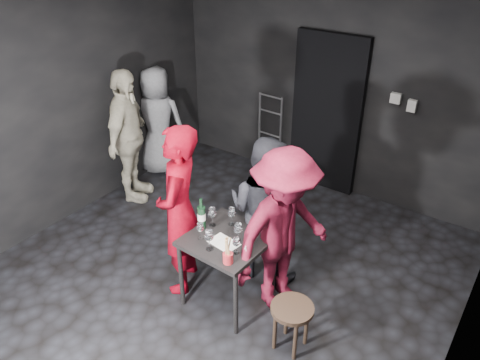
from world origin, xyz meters
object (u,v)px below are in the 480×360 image
Objects in this scene: bystander_cream at (127,127)px; breadstick_cup at (228,251)px; wine_bottle at (202,217)px; tasting_table at (228,246)px; hand_truck at (268,158)px; stool at (292,314)px; server_red at (178,198)px; woman_black at (264,206)px; bystander_grey at (158,120)px; man_maroon at (284,224)px.

bystander_cream is 2.62m from breadstick_cup.
breadstick_cup is at bearing -141.22° from bystander_cream.
bystander_cream is 6.40× the size of wine_bottle.
hand_truck is at bearing 113.80° from tasting_table.
wine_bottle reaches higher than stool.
server_red is 0.86m from woman_black.
tasting_table is 0.37m from wine_bottle.
stool is 1.47× the size of wine_bottle.
bystander_cream is at bearing 161.63° from stool.
woman_black is 0.81× the size of bystander_cream.
wine_bottle is (-0.30, -0.01, 0.22)m from tasting_table.
woman_black is (0.56, 0.61, -0.21)m from server_red.
stool is at bearing 127.34° from bystander_grey.
hand_truck is 3.20m from stool.
man_maroon reaches higher than bystander_grey.
bystander_cream is at bearing 94.73° from man_maroon.
breadstick_cup reaches higher than stool.
tasting_table is 2.34m from bystander_cream.
bystander_cream is 1.26× the size of bystander_grey.
server_red reaches higher than stool.
bystander_cream is at bearing -11.99° from woman_black.
hand_truck is at bearing 125.77° from stool.
server_red is 7.53× the size of breadstick_cup.
wine_bottle reaches higher than tasting_table.
bystander_cream reaches higher than hand_truck.
woman_black is (0.05, 0.54, 0.17)m from tasting_table.
server_red is at bearing 126.18° from man_maroon.
bystander_grey reaches higher than stool.
stool is 1.47m from server_red.
server_red reaches higher than breadstick_cup.
server_red reaches higher than woman_black.
stool is 1.21m from wine_bottle.
man_maroon is (0.44, 0.26, 0.28)m from tasting_table.
bystander_grey reaches higher than hand_truck.
bystander_grey reaches higher than tasting_table.
wine_bottle is at bearing 78.47° from server_red.
woman_black is 2.63m from bystander_grey.
breadstick_cup is (0.21, -0.28, 0.22)m from tasting_table.
bystander_cream reaches higher than breadstick_cup.
stool is at bearing 11.05° from breadstick_cup.
bystander_cream is at bearing 159.25° from tasting_table.
stool is 1.71× the size of breadstick_cup.
wine_bottle is at bearing -140.30° from bystander_cream.
tasting_table reaches higher than stool.
woman_black is at bearing 84.81° from tasting_table.
stool is 3.63m from bystander_grey.
hand_truck is at bearing -170.44° from bystander_grey.
stool is at bearing 58.04° from server_red.
server_red reaches higher than hand_truck.
tasting_table is 0.57m from woman_black.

